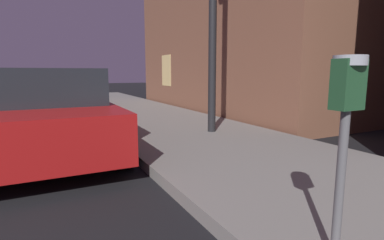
# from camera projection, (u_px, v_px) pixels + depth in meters

# --- Properties ---
(parking_meter) EXTENTS (0.19, 0.19, 1.32)m
(parking_meter) POSITION_uv_depth(u_px,v_px,m) (346.00, 109.00, 1.79)
(parking_meter) COLOR #59595B
(parking_meter) RESTS_ON sidewalk
(car_red) EXTENTS (2.16, 4.16, 1.43)m
(car_red) POSITION_uv_depth(u_px,v_px,m) (46.00, 112.00, 4.95)
(car_red) COLOR maroon
(car_red) RESTS_ON ground
(car_black) EXTENTS (2.17, 4.57, 1.43)m
(car_black) POSITION_uv_depth(u_px,v_px,m) (42.00, 91.00, 10.66)
(car_black) COLOR black
(car_black) RESTS_ON ground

